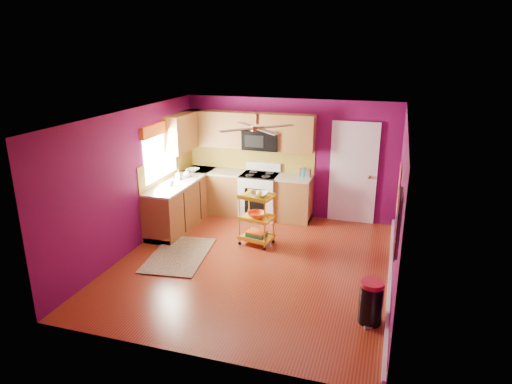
% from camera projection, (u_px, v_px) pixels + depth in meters
% --- Properties ---
extents(ground, '(5.00, 5.00, 0.00)m').
position_uv_depth(ground, '(254.00, 264.00, 7.73)').
color(ground, maroon).
rests_on(ground, ground).
extents(room_envelope, '(4.54, 5.04, 2.52)m').
position_uv_depth(room_envelope, '(255.00, 171.00, 7.22)').
color(room_envelope, '#620B47').
rests_on(room_envelope, ground).
extents(lower_cabinets, '(2.81, 2.31, 0.94)m').
position_uv_depth(lower_cabinets, '(219.00, 199.00, 9.62)').
color(lower_cabinets, brown).
rests_on(lower_cabinets, ground).
extents(electric_range, '(0.76, 0.66, 1.13)m').
position_uv_depth(electric_range, '(260.00, 195.00, 9.71)').
color(electric_range, white).
rests_on(electric_range, ground).
extents(upper_cabinetry, '(2.80, 2.30, 1.26)m').
position_uv_depth(upper_cabinetry, '(228.00, 132.00, 9.49)').
color(upper_cabinetry, brown).
rests_on(upper_cabinetry, ground).
extents(left_window, '(0.08, 1.35, 1.08)m').
position_uv_depth(left_window, '(160.00, 143.00, 8.77)').
color(left_window, white).
rests_on(left_window, ground).
extents(panel_door, '(0.95, 0.11, 2.15)m').
position_uv_depth(panel_door, '(353.00, 174.00, 9.27)').
color(panel_door, white).
rests_on(panel_door, ground).
extents(right_wall_art, '(0.04, 2.74, 1.04)m').
position_uv_depth(right_wall_art, '(399.00, 202.00, 6.35)').
color(right_wall_art, black).
rests_on(right_wall_art, ground).
extents(ceiling_fan, '(1.01, 1.01, 0.26)m').
position_uv_depth(ceiling_fan, '(257.00, 127.00, 7.20)').
color(ceiling_fan, '#BF8C3F').
rests_on(ceiling_fan, ground).
extents(shag_rug, '(1.13, 1.65, 0.02)m').
position_uv_depth(shag_rug, '(179.00, 255.00, 8.02)').
color(shag_rug, black).
rests_on(shag_rug, ground).
extents(rolling_cart, '(0.66, 0.53, 1.06)m').
position_uv_depth(rolling_cart, '(257.00, 217.00, 8.32)').
color(rolling_cart, yellow).
rests_on(rolling_cart, ground).
extents(trash_can, '(0.41, 0.41, 0.60)m').
position_uv_depth(trash_can, '(371.00, 302.00, 6.02)').
color(trash_can, black).
rests_on(trash_can, ground).
extents(teal_kettle, '(0.18, 0.18, 0.21)m').
position_uv_depth(teal_kettle, '(304.00, 173.00, 9.36)').
color(teal_kettle, teal).
rests_on(teal_kettle, lower_cabinets).
extents(toaster, '(0.22, 0.15, 0.18)m').
position_uv_depth(toaster, '(305.00, 173.00, 9.34)').
color(toaster, beige).
rests_on(toaster, lower_cabinets).
extents(soap_bottle_a, '(0.09, 0.10, 0.21)m').
position_uv_depth(soap_bottle_a, '(178.00, 175.00, 9.15)').
color(soap_bottle_a, '#EA3F72').
rests_on(soap_bottle_a, lower_cabinets).
extents(soap_bottle_b, '(0.14, 0.14, 0.19)m').
position_uv_depth(soap_bottle_b, '(187.00, 173.00, 9.33)').
color(soap_bottle_b, white).
rests_on(soap_bottle_b, lower_cabinets).
extents(counter_dish, '(0.25, 0.25, 0.06)m').
position_uv_depth(counter_dish, '(193.00, 170.00, 9.80)').
color(counter_dish, white).
rests_on(counter_dish, lower_cabinets).
extents(counter_cup, '(0.14, 0.14, 0.11)m').
position_uv_depth(counter_cup, '(170.00, 183.00, 8.79)').
color(counter_cup, white).
rests_on(counter_cup, lower_cabinets).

